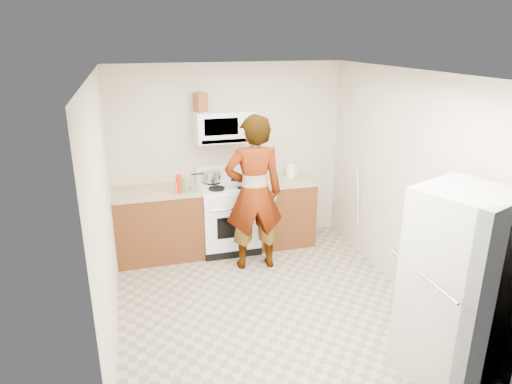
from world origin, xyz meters
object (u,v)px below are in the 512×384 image
object	(u,v)px
gas_range	(228,216)
kettle	(291,171)
person	(254,194)
microwave	(225,126)
fridge	(457,286)
saucepan	(212,176)

from	to	relation	value
gas_range	kettle	world-z (taller)	gas_range
person	microwave	bearing A→B (deg)	-69.34
gas_range	person	xyz separation A→B (m)	(0.20, -0.59, 0.50)
microwave	kettle	xyz separation A→B (m)	(0.93, -0.02, -0.68)
gas_range	kettle	size ratio (longest dim) A/B	7.04
person	kettle	world-z (taller)	person
gas_range	kettle	xyz separation A→B (m)	(0.93, 0.10, 0.53)
microwave	fridge	world-z (taller)	microwave
person	fridge	xyz separation A→B (m)	(1.11, -2.34, -0.13)
microwave	saucepan	distance (m)	0.70
fridge	kettle	distance (m)	3.07
microwave	kettle	size ratio (longest dim) A/B	4.74
microwave	fridge	size ratio (longest dim) A/B	0.45
fridge	kettle	xyz separation A→B (m)	(-0.38, 3.04, 0.17)
kettle	microwave	bearing A→B (deg)	155.62
person	kettle	distance (m)	1.01
person	saucepan	world-z (taller)	person
saucepan	gas_range	bearing A→B (deg)	-39.49
kettle	gas_range	bearing A→B (deg)	163.46
person	fridge	bearing A→B (deg)	120.44
fridge	saucepan	size ratio (longest dim) A/B	6.78
microwave	fridge	distance (m)	3.44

